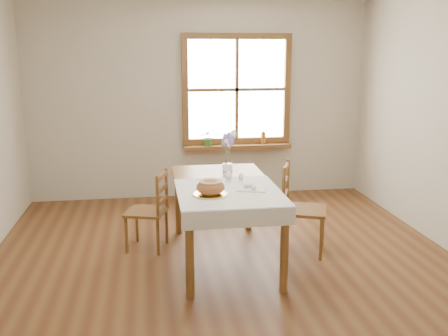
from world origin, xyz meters
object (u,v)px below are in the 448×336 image
at_px(flower_vase, 228,170).
at_px(chair_right, 304,209).
at_px(dining_table, 224,192).
at_px(bread_plate, 211,194).
at_px(chair_left, 146,210).

bearing_deg(flower_vase, chair_right, -20.12).
bearing_deg(dining_table, chair_right, 3.49).
height_order(dining_table, flower_vase, flower_vase).
xyz_separation_m(chair_right, bread_plate, (-0.98, -0.44, 0.32)).
bearing_deg(bread_plate, chair_left, 125.94).
bearing_deg(chair_right, flower_vase, 91.46).
bearing_deg(chair_right, bread_plate, 135.87).
bearing_deg(dining_table, flower_vase, 75.13).
xyz_separation_m(chair_right, flower_vase, (-0.72, 0.26, 0.35)).
height_order(dining_table, chair_left, chair_left).
height_order(chair_left, chair_right, chair_right).
relative_size(chair_right, bread_plate, 3.16).
xyz_separation_m(chair_left, flower_vase, (0.81, -0.06, 0.40)).
bearing_deg(chair_left, chair_right, 95.69).
distance_m(bread_plate, flower_vase, 0.76).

